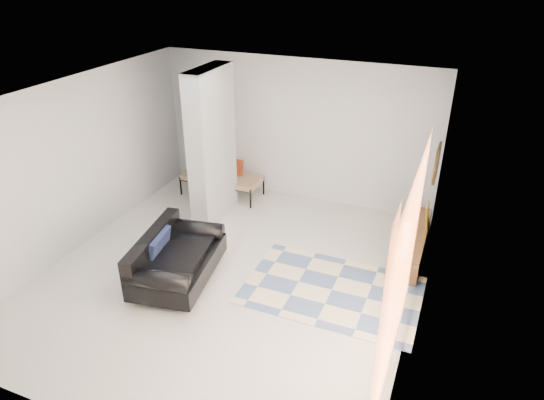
% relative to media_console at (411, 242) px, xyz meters
% --- Properties ---
extents(floor, '(6.00, 6.00, 0.00)m').
position_rel_media_console_xyz_m(floor, '(-2.52, -1.70, -0.20)').
color(floor, silver).
rests_on(floor, ground).
extents(ceiling, '(6.00, 6.00, 0.00)m').
position_rel_media_console_xyz_m(ceiling, '(-2.52, -1.70, 2.60)').
color(ceiling, white).
rests_on(ceiling, wall_back).
extents(wall_back, '(6.00, 0.00, 6.00)m').
position_rel_media_console_xyz_m(wall_back, '(-2.52, 1.30, 1.20)').
color(wall_back, silver).
rests_on(wall_back, ground).
extents(wall_front, '(6.00, 0.00, 6.00)m').
position_rel_media_console_xyz_m(wall_front, '(-2.52, -4.70, 1.20)').
color(wall_front, silver).
rests_on(wall_front, ground).
extents(wall_left, '(0.00, 6.00, 6.00)m').
position_rel_media_console_xyz_m(wall_left, '(-5.27, -1.70, 1.20)').
color(wall_left, silver).
rests_on(wall_left, ground).
extents(wall_right, '(0.00, 6.00, 6.00)m').
position_rel_media_console_xyz_m(wall_right, '(0.23, -1.70, 1.20)').
color(wall_right, silver).
rests_on(wall_right, ground).
extents(partition_column, '(0.35, 1.20, 2.80)m').
position_rel_media_console_xyz_m(partition_column, '(-3.62, -0.10, 1.20)').
color(partition_column, '#ABB0B3').
rests_on(partition_column, floor).
extents(hallway_door, '(0.85, 0.06, 2.04)m').
position_rel_media_console_xyz_m(hallway_door, '(-4.62, 1.26, 0.82)').
color(hallway_door, white).
rests_on(hallway_door, floor).
extents(curtain, '(0.00, 2.55, 2.55)m').
position_rel_media_console_xyz_m(curtain, '(0.15, -2.85, 1.25)').
color(curtain, orange).
rests_on(curtain, wall_right).
extents(wall_art, '(0.04, 0.45, 0.55)m').
position_rel_media_console_xyz_m(wall_art, '(0.20, -0.00, 1.45)').
color(wall_art, '#3E2811').
rests_on(wall_art, wall_right).
extents(media_console, '(0.45, 1.90, 0.80)m').
position_rel_media_console_xyz_m(media_console, '(0.00, 0.00, 0.00)').
color(media_console, brown).
rests_on(media_console, floor).
extents(loveseat, '(1.25, 1.83, 0.76)m').
position_rel_media_console_xyz_m(loveseat, '(-3.24, -2.11, 0.15)').
color(loveseat, silver).
rests_on(loveseat, floor).
extents(daybed, '(1.62, 0.69, 0.77)m').
position_rel_media_console_xyz_m(daybed, '(-3.95, 0.78, 0.22)').
color(daybed, black).
rests_on(daybed, floor).
extents(area_rug, '(2.56, 1.71, 0.01)m').
position_rel_media_console_xyz_m(area_rug, '(-0.92, -1.50, -0.20)').
color(area_rug, beige).
rests_on(area_rug, floor).
extents(cylinder_lamp, '(0.11, 0.11, 0.58)m').
position_rel_media_console_xyz_m(cylinder_lamp, '(-0.02, -0.81, 0.49)').
color(cylinder_lamp, beige).
rests_on(cylinder_lamp, media_console).
extents(bronze_figurine, '(0.11, 0.11, 0.22)m').
position_rel_media_console_xyz_m(bronze_figurine, '(-0.05, 0.67, 0.30)').
color(bronze_figurine, black).
rests_on(bronze_figurine, media_console).
extents(vase, '(0.19, 0.19, 0.18)m').
position_rel_media_console_xyz_m(vase, '(-0.05, 0.02, 0.28)').
color(vase, silver).
rests_on(vase, media_console).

